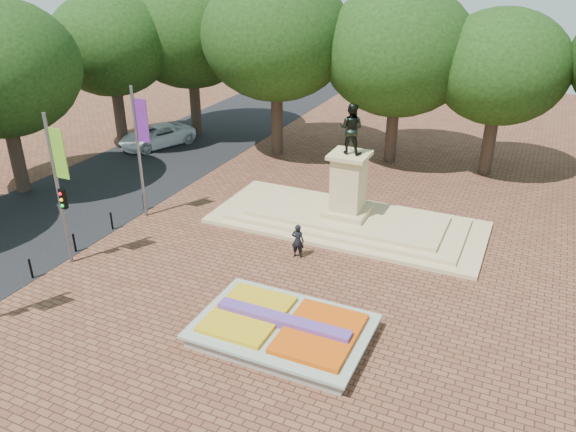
# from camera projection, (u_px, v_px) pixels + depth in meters

# --- Properties ---
(ground) EXTENTS (90.00, 90.00, 0.00)m
(ground) POSITION_uv_depth(u_px,v_px,m) (281.00, 303.00, 22.79)
(ground) COLOR brown
(ground) RESTS_ON ground
(asphalt_street) EXTENTS (9.00, 90.00, 0.02)m
(asphalt_street) POSITION_uv_depth(u_px,v_px,m) (84.00, 197.00, 32.53)
(asphalt_street) COLOR black
(asphalt_street) RESTS_ON ground
(flower_bed) EXTENTS (6.30, 4.30, 0.91)m
(flower_bed) POSITION_uv_depth(u_px,v_px,m) (283.00, 329.00, 20.60)
(flower_bed) COLOR gray
(flower_bed) RESTS_ON ground
(monument) EXTENTS (14.00, 6.00, 6.40)m
(monument) POSITION_uv_depth(u_px,v_px,m) (347.00, 209.00, 28.99)
(monument) COLOR tan
(monument) RESTS_ON ground
(tree_row_back) EXTENTS (44.80, 8.80, 10.43)m
(tree_row_back) POSITION_uv_depth(u_px,v_px,m) (443.00, 66.00, 33.84)
(tree_row_back) COLOR #35251D
(tree_row_back) RESTS_ON ground
(tree_row_street) EXTENTS (8.40, 25.40, 9.98)m
(tree_row_street) POSITION_uv_depth(u_px,v_px,m) (0.00, 81.00, 31.21)
(tree_row_street) COLOR #35251D
(tree_row_street) RESTS_ON ground
(banner_poles) EXTENTS (0.88, 11.17, 7.00)m
(banner_poles) POSITION_uv_depth(u_px,v_px,m) (54.00, 187.00, 23.84)
(banner_poles) COLOR slate
(banner_poles) RESTS_ON ground
(bollard_row) EXTENTS (0.12, 13.12, 0.98)m
(bollard_row) POSITION_uv_depth(u_px,v_px,m) (53.00, 254.00, 25.36)
(bollard_row) COLOR black
(bollard_row) RESTS_ON ground
(van) EXTENTS (4.58, 6.08, 1.53)m
(van) POSITION_uv_depth(u_px,v_px,m) (157.00, 136.00, 40.72)
(van) COLOR white
(van) RESTS_ON ground
(pedestrian) EXTENTS (0.63, 0.43, 1.67)m
(pedestrian) POSITION_uv_depth(u_px,v_px,m) (298.00, 241.00, 25.89)
(pedestrian) COLOR black
(pedestrian) RESTS_ON ground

